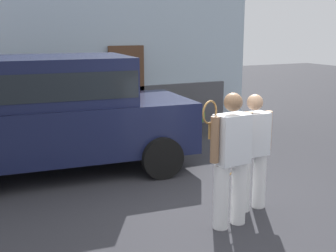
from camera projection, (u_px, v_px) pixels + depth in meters
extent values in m
plane|color=#2D2D33|center=(218.00, 217.00, 6.07)|extent=(40.00, 40.00, 0.00)
cube|color=silver|center=(95.00, 65.00, 10.65)|extent=(8.31, 0.30, 3.29)
cube|color=#4C4C51|center=(99.00, 111.00, 10.71)|extent=(6.98, 0.10, 1.10)
cube|color=brown|center=(127.00, 89.00, 10.88)|extent=(0.90, 0.06, 2.10)
cube|color=#141938|center=(60.00, 128.00, 7.81)|extent=(4.74, 2.27, 0.90)
cube|color=#141938|center=(43.00, 80.00, 7.54)|extent=(3.03, 1.99, 0.80)
cube|color=black|center=(43.00, 82.00, 7.54)|extent=(2.98, 2.01, 0.44)
cylinder|color=black|center=(131.00, 133.00, 9.31)|extent=(0.74, 0.32, 0.72)
cylinder|color=black|center=(162.00, 157.00, 7.58)|extent=(0.74, 0.32, 0.72)
cylinder|color=white|center=(238.00, 192.00, 5.80)|extent=(0.20, 0.20, 0.85)
cylinder|color=white|center=(221.00, 197.00, 5.65)|extent=(0.20, 0.20, 0.85)
cube|color=silver|center=(232.00, 139.00, 5.57)|extent=(0.46, 0.32, 0.63)
sphere|color=#8C6647|center=(233.00, 102.00, 5.46)|extent=(0.23, 0.23, 0.23)
cylinder|color=#8C6647|center=(248.00, 134.00, 5.70)|extent=(0.11, 0.11, 0.58)
cylinder|color=#8C6647|center=(215.00, 140.00, 5.42)|extent=(0.11, 0.11, 0.58)
torus|color=olive|center=(210.00, 112.00, 5.36)|extent=(0.28, 0.14, 0.29)
cylinder|color=olive|center=(209.00, 131.00, 5.41)|extent=(0.03, 0.03, 0.20)
cylinder|color=white|center=(259.00, 180.00, 6.33)|extent=(0.19, 0.19, 0.80)
cylinder|color=white|center=(244.00, 183.00, 6.21)|extent=(0.19, 0.19, 0.80)
cube|color=silver|center=(254.00, 134.00, 6.12)|extent=(0.42, 0.27, 0.60)
sphere|color=tan|center=(255.00, 102.00, 6.02)|extent=(0.22, 0.22, 0.22)
cylinder|color=tan|center=(268.00, 130.00, 6.23)|extent=(0.10, 0.10, 0.54)
cylinder|color=tan|center=(239.00, 134.00, 5.99)|extent=(0.10, 0.10, 0.54)
torus|color=olive|center=(228.00, 166.00, 6.07)|extent=(0.37, 0.04, 0.37)
cylinder|color=olive|center=(228.00, 149.00, 6.02)|extent=(0.03, 0.03, 0.20)
cylinder|color=#9E5638|center=(193.00, 130.00, 10.75)|extent=(0.36, 0.36, 0.22)
sphere|color=#4C8C38|center=(193.00, 115.00, 10.67)|extent=(0.56, 0.56, 0.56)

